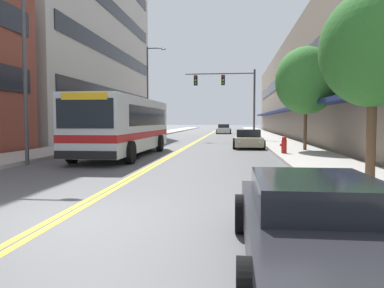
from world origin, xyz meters
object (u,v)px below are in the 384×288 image
street_tree_right_near (374,49)px  street_tree_right_mid (306,81)px  car_beige_parked_right_mid (248,139)px  traffic_signal_mast (231,90)px  street_lamp_left_far (150,86)px  street_lamp_left_near (32,33)px  car_charcoal_parked_right_foreground (317,225)px  city_bus (125,124)px  fire_hydrant (284,145)px  car_white_moving_lead (224,129)px  car_champagne_parked_left_near (147,135)px

street_tree_right_near → street_tree_right_mid: street_tree_right_mid is taller
street_tree_right_near → car_beige_parked_right_mid: bearing=101.7°
traffic_signal_mast → street_tree_right_mid: traffic_signal_mast is taller
street_lamp_left_far → street_lamp_left_near: bearing=-89.7°
traffic_signal_mast → street_tree_right_near: size_ratio=1.20×
traffic_signal_mast → street_lamp_left_near: bearing=-111.4°
car_charcoal_parked_right_foreground → city_bus: bearing=115.0°
city_bus → street_tree_right_mid: 10.60m
traffic_signal_mast → car_beige_parked_right_mid: bearing=-81.9°
car_charcoal_parked_right_foreground → fire_hydrant: size_ratio=5.40×
car_beige_parked_right_mid → street_tree_right_near: size_ratio=0.78×
street_lamp_left_far → street_tree_right_near: 28.53m
car_white_moving_lead → street_tree_right_near: size_ratio=0.90×
street_tree_right_mid → fire_hydrant: size_ratio=6.69×
car_charcoal_parked_right_foreground → traffic_signal_mast: traffic_signal_mast is taller
street_lamp_left_far → city_bus: bearing=-81.5°
car_charcoal_parked_right_foreground → traffic_signal_mast: bearing=92.6°
car_beige_parked_right_mid → street_lamp_left_near: (-9.28, -11.09, 4.89)m
car_white_moving_lead → street_tree_right_mid: street_tree_right_mid is taller
street_lamp_left_far → fire_hydrant: size_ratio=10.37×
car_charcoal_parked_right_foreground → street_tree_right_mid: 18.14m
city_bus → traffic_signal_mast: (5.42, 15.70, 3.00)m
street_lamp_left_far → car_beige_parked_right_mid: bearing=-50.1°
car_white_moving_lead → street_lamp_left_near: street_lamp_left_near is taller
car_charcoal_parked_right_foreground → car_champagne_parked_left_near: bearing=107.4°
street_lamp_left_far → fire_hydrant: bearing=-57.3°
car_champagne_parked_left_near → traffic_signal_mast: size_ratio=0.69×
city_bus → car_charcoal_parked_right_foreground: (6.79, -14.56, -1.16)m
car_beige_parked_right_mid → street_lamp_left_near: 15.26m
car_white_moving_lead → car_champagne_parked_left_near: bearing=-105.7°
traffic_signal_mast → car_champagne_parked_left_near: bearing=-159.5°
city_bus → car_charcoal_parked_right_foreground: city_bus is taller
street_lamp_left_near → street_tree_right_near: (12.27, -3.34, -1.54)m
city_bus → traffic_signal_mast: traffic_signal_mast is taller
city_bus → car_beige_parked_right_mid: (6.73, 6.49, -1.12)m
street_tree_right_mid → street_tree_right_near: bearing=-90.7°
fire_hydrant → traffic_signal_mast: bearing=101.0°
car_charcoal_parked_right_foreground → traffic_signal_mast: (-1.37, 30.26, 4.16)m
car_champagne_parked_left_near → street_lamp_left_far: 6.73m
street_lamp_left_near → street_lamp_left_far: (-0.11, 22.31, -0.12)m
car_champagne_parked_left_near → fire_hydrant: size_ratio=5.10×
traffic_signal_mast → street_lamp_left_far: 8.35m
car_beige_parked_right_mid → traffic_signal_mast: bearing=98.1°
city_bus → street_tree_right_near: 12.76m
city_bus → traffic_signal_mast: size_ratio=1.63×
car_charcoal_parked_right_foreground → street_tree_right_mid: size_ratio=0.81×
traffic_signal_mast → street_tree_right_near: 24.04m
street_lamp_left_near → street_lamp_left_far: size_ratio=1.01×
city_bus → car_beige_parked_right_mid: size_ratio=2.52×
street_lamp_left_near → fire_hydrant: bearing=25.2°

